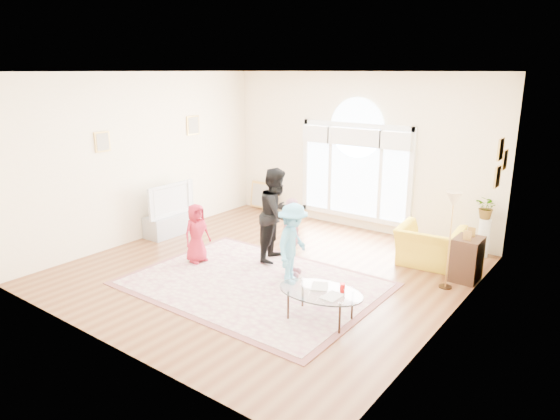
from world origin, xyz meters
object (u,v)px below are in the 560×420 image
Objects in this scene: coffee_table at (321,292)px; armchair at (429,246)px; tv_console at (169,224)px; television at (168,199)px; area_rug at (253,284)px.

coffee_table is 2.83m from armchair.
coffee_table is (4.39, -1.24, 0.19)m from tv_console.
tv_console is 5.07m from armchair.
coffee_table is at bearing 75.40° from armchair.
tv_console is 4.56m from coffee_table.
television is 1.09× the size of armchair.
tv_console is at bearing 157.26° from coffee_table.
area_rug is 3.15m from television.
armchair is at bearing 17.94° from television.
area_rug is at bearing -16.65° from tv_console.
armchair reaches higher than area_rug.
television is at bearing -0.00° from tv_console.
coffee_table reaches higher than tv_console.
coffee_table is at bearing -15.74° from television.
armchair is (0.43, 2.79, -0.07)m from coffee_table.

